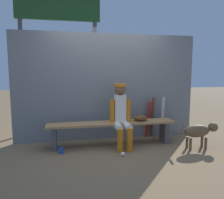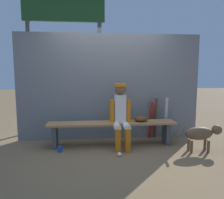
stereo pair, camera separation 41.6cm
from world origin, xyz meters
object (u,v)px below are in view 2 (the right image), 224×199
at_px(bat_wood_dark, 156,118).
at_px(baseball, 120,154).
at_px(scoreboard, 67,25).
at_px(player_seated, 121,113).
at_px(cup_on_ground, 60,149).
at_px(dugout_bench, 112,127).
at_px(bat_aluminum_silver, 166,118).
at_px(baseball_glove, 141,119).
at_px(dog, 202,134).
at_px(cup_on_bench, 123,119).
at_px(bat_aluminum_red, 151,120).

height_order(bat_wood_dark, baseball, bat_wood_dark).
height_order(bat_wood_dark, scoreboard, scoreboard).
bearing_deg(player_seated, bat_wood_dark, 29.97).
bearing_deg(baseball, cup_on_ground, 162.76).
bearing_deg(scoreboard, dugout_bench, -50.36).
distance_m(bat_aluminum_silver, cup_on_ground, 2.28).
xyz_separation_m(baseball_glove, dog, (1.02, -0.49, -0.20)).
bearing_deg(cup_on_bench, scoreboard, 135.94).
height_order(player_seated, dog, player_seated).
xyz_separation_m(player_seated, cup_on_bench, (0.06, 0.12, -0.14)).
distance_m(bat_aluminum_red, dog, 1.12).
relative_size(dugout_bench, baseball, 33.98).
height_order(player_seated, bat_aluminum_silver, player_seated).
height_order(dugout_bench, baseball, dugout_bench).
xyz_separation_m(dugout_bench, dog, (1.60, -0.49, -0.03)).
bearing_deg(baseball_glove, bat_aluminum_red, 50.32).
distance_m(bat_aluminum_red, bat_wood_dark, 0.11).
height_order(dugout_bench, bat_aluminum_red, bat_aluminum_red).
height_order(cup_on_ground, cup_on_bench, cup_on_bench).
distance_m(dugout_bench, baseball_glove, 0.61).
xyz_separation_m(dugout_bench, player_seated, (0.16, -0.11, 0.30)).
xyz_separation_m(baseball, cup_on_ground, (-1.05, 0.33, 0.02)).
relative_size(baseball, dog, 0.09).
distance_m(bat_wood_dark, dog, 1.06).
bearing_deg(scoreboard, baseball, -59.46).
bearing_deg(player_seated, cup_on_bench, 66.07).
bearing_deg(baseball_glove, player_seated, -165.51).
bearing_deg(cup_on_ground, bat_wood_dark, 17.70).
bearing_deg(baseball_glove, bat_aluminum_silver, 26.26).
xyz_separation_m(bat_aluminum_silver, scoreboard, (-2.14, 0.84, 2.08)).
relative_size(scoreboard, dog, 4.30).
distance_m(player_seated, baseball, 0.80).
xyz_separation_m(bat_aluminum_red, baseball, (-0.82, -0.96, -0.37)).
bearing_deg(bat_wood_dark, dog, -54.58).
distance_m(bat_aluminum_red, bat_aluminum_silver, 0.32).
relative_size(player_seated, bat_aluminum_silver, 1.36).
bearing_deg(baseball, bat_aluminum_red, 49.40).
bearing_deg(baseball, player_seated, 79.35).
xyz_separation_m(cup_on_ground, cup_on_bench, (1.20, 0.27, 0.47)).
distance_m(baseball_glove, dog, 1.14).
height_order(baseball_glove, scoreboard, scoreboard).
bearing_deg(player_seated, baseball_glove, 14.49).
xyz_separation_m(player_seated, dog, (1.44, -0.38, -0.33)).
bearing_deg(player_seated, dog, -14.73).
xyz_separation_m(player_seated, baseball, (-0.09, -0.48, -0.63)).
distance_m(baseball_glove, baseball, 0.92).
relative_size(bat_aluminum_silver, dog, 1.08).
relative_size(dugout_bench, cup_on_bench, 22.86).
distance_m(baseball_glove, cup_on_ground, 1.66).
bearing_deg(dog, dugout_bench, 163.08).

